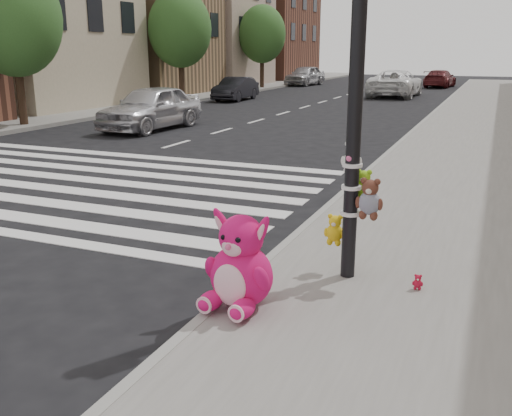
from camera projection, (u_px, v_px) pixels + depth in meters
The scene contains 18 objects.
ground at pixel (63, 311), 5.99m from camera, with size 120.00×120.00×0.00m, color black.
sidewalk_far at pixel (123, 103), 28.77m from camera, with size 6.00×80.00×0.14m, color slate.
curb_edge at pixel (386, 157), 14.28m from camera, with size 0.12×80.00×0.15m, color gray.
crosswalk at pixel (63, 177), 12.29m from camera, with size 11.00×6.00×0.01m, color silver, non-canonical shape.
bld_far_c at pixel (151, 26), 33.79m from camera, with size 6.00×8.00×8.00m, color #8C6D4A.
bld_far_d at pixel (218, 16), 41.52m from camera, with size 6.00×8.00×10.00m, color #BA9F8E.
bld_far_e at pixel (272, 28), 51.42m from camera, with size 6.00×10.00×9.00m, color brown.
signal_pole at pixel (356, 136), 6.15m from camera, with size 0.70×0.49×4.00m.
tree_far_a at pixel (13, 19), 18.96m from camera, with size 3.20×3.20×5.44m.
tree_far_b at pixel (180, 29), 28.73m from camera, with size 3.20×3.20×5.44m.
tree_far_c at pixel (262, 34), 38.50m from camera, with size 3.20×3.20×5.44m.
pink_bunny at pixel (240, 268), 5.68m from camera, with size 0.72×0.80×1.02m.
red_teddy at pixel (418, 282), 6.18m from camera, with size 0.12×0.08×0.17m, color red, non-canonical shape.
car_silver_far at pixel (151, 107), 19.44m from camera, with size 1.77×4.40×1.50m, color silver.
car_dark_far at pixel (236, 89), 30.65m from camera, with size 1.30×3.73×1.23m, color black.
car_white_near at pixel (395, 83), 33.01m from camera, with size 2.52×5.47×1.52m, color white.
car_maroon_near at pixel (440, 79), 41.21m from camera, with size 1.73×4.27×1.24m, color #5A191D.
car_silver_deep at pixel (305, 75), 43.43m from camera, with size 1.76×4.38×1.49m, color #B1B1B6.
Camera 1 is at (4.00, -4.27, 2.66)m, focal length 40.00 mm.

